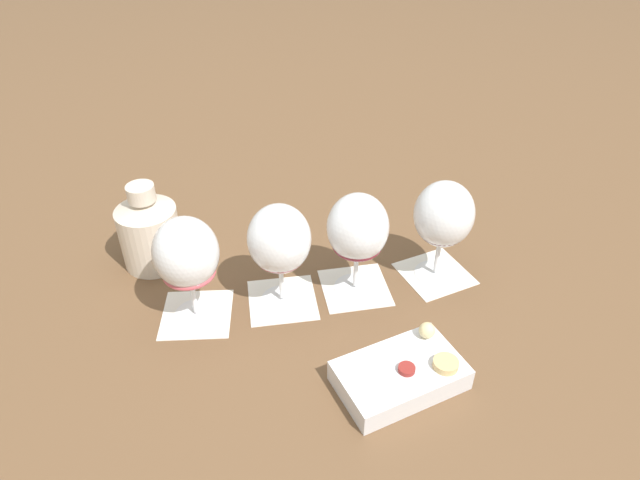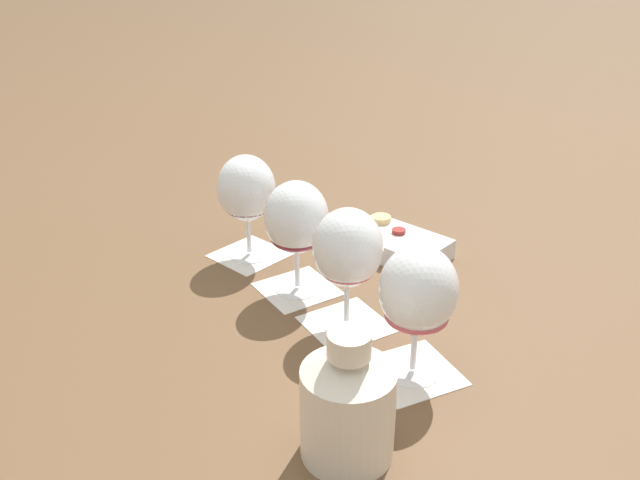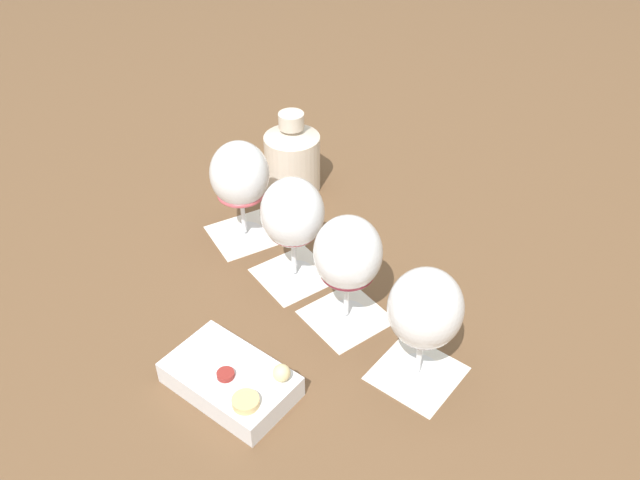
{
  "view_description": "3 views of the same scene",
  "coord_description": "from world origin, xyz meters",
  "px_view_note": "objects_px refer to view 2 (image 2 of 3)",
  "views": [
    {
      "loc": [
        0.24,
        -0.68,
        0.64
      ],
      "look_at": [
        -0.0,
        -0.0,
        0.11
      ],
      "focal_mm": 32.0,
      "sensor_mm": 36.0,
      "label": 1
    },
    {
      "loc": [
        -0.89,
        0.03,
        0.55
      ],
      "look_at": [
        -0.0,
        -0.0,
        0.11
      ],
      "focal_mm": 38.0,
      "sensor_mm": 36.0,
      "label": 2
    },
    {
      "loc": [
        0.77,
        -0.09,
        0.73
      ],
      "look_at": [
        -0.0,
        -0.0,
        0.11
      ],
      "focal_mm": 38.0,
      "sensor_mm": 36.0,
      "label": 3
    }
  ],
  "objects_px": {
    "wine_glass_2": "(296,222)",
    "snack_dish": "(395,243)",
    "wine_glass_0": "(418,294)",
    "wine_glass_1": "(348,253)",
    "ceramic_vase": "(348,403)",
    "wine_glass_3": "(246,193)"
  },
  "relations": [
    {
      "from": "wine_glass_0",
      "to": "wine_glass_2",
      "type": "height_order",
      "value": "same"
    },
    {
      "from": "wine_glass_1",
      "to": "ceramic_vase",
      "type": "xyz_separation_m",
      "value": [
        -0.26,
        0.02,
        -0.05
      ]
    },
    {
      "from": "wine_glass_0",
      "to": "wine_glass_1",
      "type": "xyz_separation_m",
      "value": [
        0.12,
        0.08,
        -0.0
      ]
    },
    {
      "from": "wine_glass_1",
      "to": "ceramic_vase",
      "type": "distance_m",
      "value": 0.26
    },
    {
      "from": "wine_glass_1",
      "to": "snack_dish",
      "type": "xyz_separation_m",
      "value": [
        0.22,
        -0.1,
        -0.1
      ]
    },
    {
      "from": "wine_glass_0",
      "to": "wine_glass_1",
      "type": "bearing_deg",
      "value": 33.86
    },
    {
      "from": "ceramic_vase",
      "to": "snack_dish",
      "type": "xyz_separation_m",
      "value": [
        0.48,
        -0.12,
        -0.05
      ]
    },
    {
      "from": "wine_glass_2",
      "to": "snack_dish",
      "type": "bearing_deg",
      "value": -55.21
    },
    {
      "from": "wine_glass_0",
      "to": "snack_dish",
      "type": "relative_size",
      "value": 0.91
    },
    {
      "from": "ceramic_vase",
      "to": "snack_dish",
      "type": "relative_size",
      "value": 0.8
    },
    {
      "from": "wine_glass_0",
      "to": "ceramic_vase",
      "type": "xyz_separation_m",
      "value": [
        -0.14,
        0.1,
        -0.05
      ]
    },
    {
      "from": "wine_glass_0",
      "to": "wine_glass_1",
      "type": "height_order",
      "value": "same"
    },
    {
      "from": "wine_glass_0",
      "to": "ceramic_vase",
      "type": "height_order",
      "value": "wine_glass_0"
    },
    {
      "from": "wine_glass_3",
      "to": "wine_glass_2",
      "type": "bearing_deg",
      "value": -145.49
    },
    {
      "from": "wine_glass_1",
      "to": "snack_dish",
      "type": "distance_m",
      "value": 0.27
    },
    {
      "from": "wine_glass_1",
      "to": "wine_glass_3",
      "type": "relative_size",
      "value": 1.0
    },
    {
      "from": "snack_dish",
      "to": "wine_glass_1",
      "type": "bearing_deg",
      "value": 155.5
    },
    {
      "from": "snack_dish",
      "to": "wine_glass_0",
      "type": "bearing_deg",
      "value": 175.99
    },
    {
      "from": "wine_glass_3",
      "to": "wine_glass_0",
      "type": "bearing_deg",
      "value": -145.85
    },
    {
      "from": "wine_glass_2",
      "to": "wine_glass_3",
      "type": "bearing_deg",
      "value": 34.51
    },
    {
      "from": "wine_glass_1",
      "to": "wine_glass_0",
      "type": "bearing_deg",
      "value": -146.14
    },
    {
      "from": "wine_glass_2",
      "to": "ceramic_vase",
      "type": "xyz_separation_m",
      "value": [
        -0.36,
        -0.05,
        -0.05
      ]
    }
  ]
}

